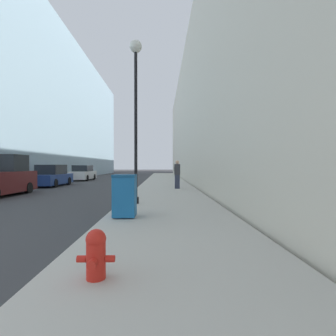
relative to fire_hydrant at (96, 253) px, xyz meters
The scene contains 9 objects.
sidewalk_right 16.91m from the fire_hydrant, 86.24° to the left, with size 3.87×60.00×0.15m.
building_left_glass 30.66m from the fire_hydrant, 122.73° to the left, with size 12.00×60.00×17.26m.
building_right_stone 27.28m from the fire_hydrant, 69.81° to the left, with size 12.00×60.00×13.96m.
fire_hydrant is the anchor object (origin of this frame).
trash_bin 4.12m from the fire_hydrant, 93.02° to the left, with size 0.64×0.71×1.22m.
lamppost 7.92m from the fire_hydrant, 91.44° to the left, with size 0.48×0.48×6.34m.
parked_sedan_near 19.25m from the fire_hydrant, 114.40° to the left, with size 1.89×4.70×1.69m.
parked_sedan_far 26.65m from the fire_hydrant, 107.23° to the left, with size 1.92×4.75×1.65m.
pedestrian_on_sidewalk 13.38m from the fire_hydrant, 82.24° to the left, with size 0.37×0.24×1.81m.
Camera 1 is at (5.80, -2.29, 1.64)m, focal length 28.00 mm.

